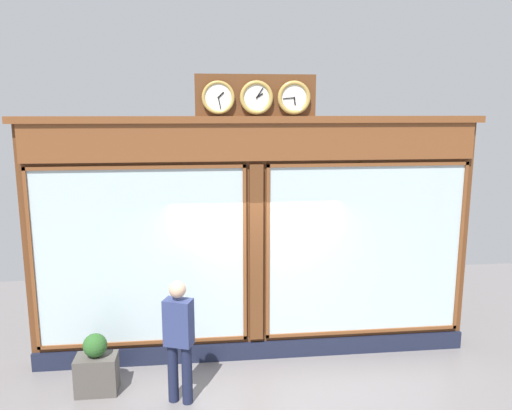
% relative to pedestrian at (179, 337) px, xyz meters
% --- Properties ---
extents(shop_facade, '(6.87, 0.42, 4.34)m').
position_rel_pedestrian_xyz_m(shop_facade, '(-1.14, -1.20, 0.97)').
color(shop_facade, '#5B3319').
rests_on(shop_facade, ground_plane).
extents(pedestrian, '(0.41, 0.33, 1.69)m').
position_rel_pedestrian_xyz_m(pedestrian, '(0.00, 0.00, 0.00)').
color(pedestrian, '#191E38').
rests_on(pedestrian, ground_plane).
extents(planter_box, '(0.56, 0.36, 0.53)m').
position_rel_pedestrian_xyz_m(planter_box, '(1.15, -0.36, -0.66)').
color(planter_box, '#4C4742').
rests_on(planter_box, ground_plane).
extents(planter_shrub, '(0.32, 0.32, 0.32)m').
position_rel_pedestrian_xyz_m(planter_shrub, '(1.15, -0.36, -0.24)').
color(planter_shrub, '#285623').
rests_on(planter_shrub, planter_box).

